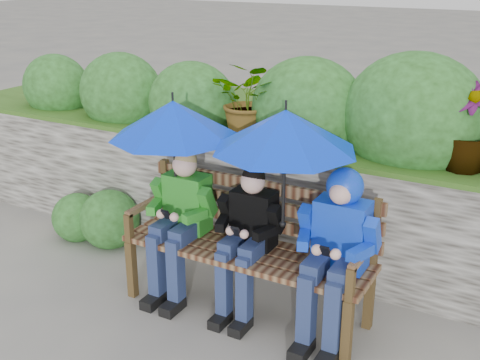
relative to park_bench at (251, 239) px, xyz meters
The scene contains 8 objects.
ground 0.56m from the park_bench, 167.32° to the right, with size 60.00×60.00×0.00m, color slate.
garden_backdrop 1.57m from the park_bench, 93.40° to the left, with size 8.00×2.88×1.85m.
park_bench is the anchor object (origin of this frame).
boy_left 0.56m from the park_bench, behind, with size 0.49×0.57×1.14m.
boy_middle 0.12m from the park_bench, 78.95° to the right, with size 0.46×0.53×1.10m.
boy_right 0.69m from the park_bench, ahead, with size 0.52×0.63×1.18m.
umbrella_left 1.01m from the park_bench, behind, with size 0.93×0.93×0.84m.
umbrella_right 0.91m from the park_bench, 15.11° to the right, with size 0.96×0.96×0.87m.
Camera 1 is at (1.94, -3.42, 2.42)m, focal length 45.00 mm.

